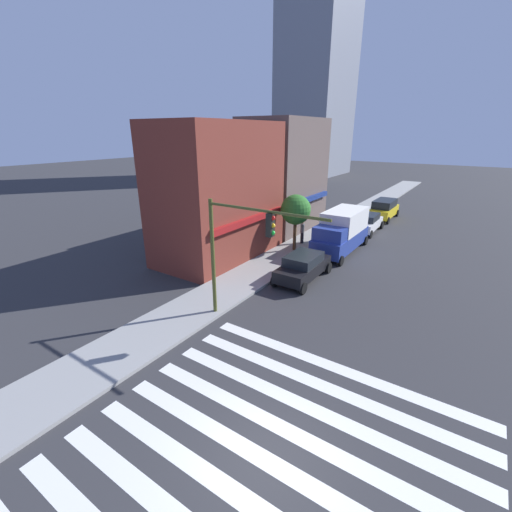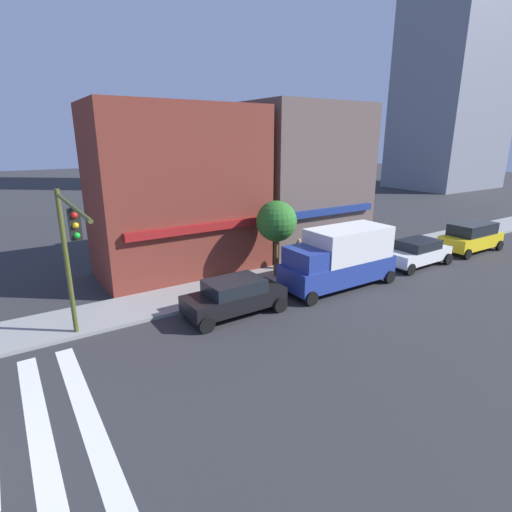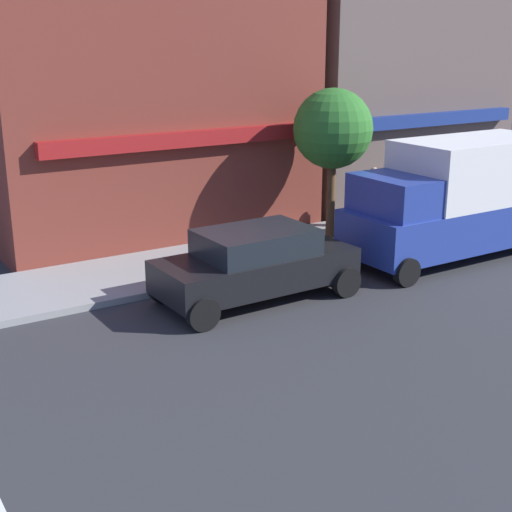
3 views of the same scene
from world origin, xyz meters
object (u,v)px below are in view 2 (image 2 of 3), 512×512
object	(u,v)px
suv_yellow	(471,237)
street_tree	(276,222)
traffic_signal	(70,244)
box_truck_blue	(340,257)
pedestrian_grey_coat	(299,253)
sedan_black	(234,296)
sedan_white	(417,252)

from	to	relation	value
suv_yellow	street_tree	size ratio (longest dim) A/B	1.15
traffic_signal	suv_yellow	size ratio (longest dim) A/B	1.21
box_truck_blue	suv_yellow	world-z (taller)	box_truck_blue
street_tree	traffic_signal	bearing A→B (deg)	-166.27
pedestrian_grey_coat	box_truck_blue	bearing A→B (deg)	-56.49
traffic_signal	suv_yellow	distance (m)	24.62
traffic_signal	street_tree	xyz separation A→B (m)	(10.34, 2.53, -0.83)
sedan_black	street_tree	world-z (taller)	street_tree
sedan_white	suv_yellow	world-z (taller)	suv_yellow
sedan_white	pedestrian_grey_coat	xyz separation A→B (m)	(-6.60, 3.06, 0.23)
street_tree	sedan_black	bearing A→B (deg)	-146.40
box_truck_blue	sedan_black	bearing A→B (deg)	179.96
box_truck_blue	street_tree	bearing A→B (deg)	125.21
suv_yellow	pedestrian_grey_coat	distance (m)	12.70
traffic_signal	pedestrian_grey_coat	xyz separation A→B (m)	(12.11, 2.78, -2.90)
street_tree	suv_yellow	bearing A→B (deg)	-11.23
box_truck_blue	sedan_white	distance (m)	6.43
pedestrian_grey_coat	street_tree	world-z (taller)	street_tree
traffic_signal	suv_yellow	world-z (taller)	traffic_signal
traffic_signal	sedan_black	bearing A→B (deg)	-2.55
sedan_white	suv_yellow	xyz separation A→B (m)	(5.73, 0.00, 0.19)
sedan_black	pedestrian_grey_coat	bearing A→B (deg)	26.17
street_tree	box_truck_blue	bearing A→B (deg)	-54.75
box_truck_blue	pedestrian_grey_coat	world-z (taller)	box_truck_blue
traffic_signal	suv_yellow	bearing A→B (deg)	-0.64
suv_yellow	street_tree	world-z (taller)	street_tree
box_truck_blue	street_tree	size ratio (longest dim) A/B	1.51
pedestrian_grey_coat	street_tree	size ratio (longest dim) A/B	0.43
traffic_signal	pedestrian_grey_coat	distance (m)	12.76
sedan_black	street_tree	xyz separation A→B (m)	(4.21, 2.80, 2.30)
traffic_signal	sedan_white	distance (m)	18.97
box_truck_blue	street_tree	xyz separation A→B (m)	(-1.98, 2.80, 1.56)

